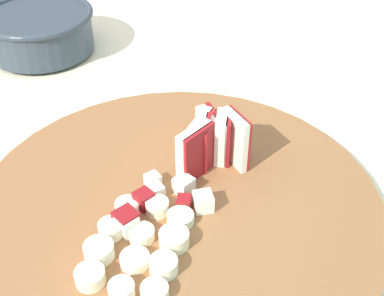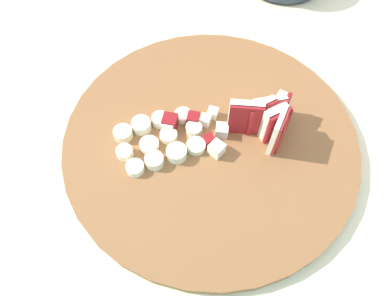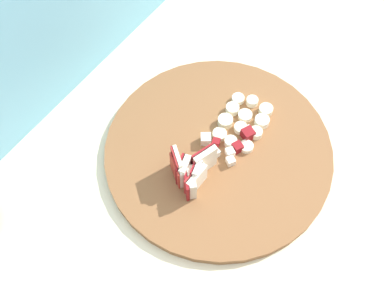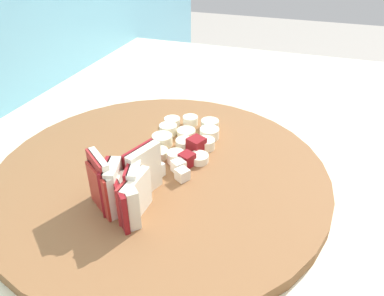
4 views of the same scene
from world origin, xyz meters
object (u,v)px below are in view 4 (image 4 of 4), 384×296
at_px(apple_wedge_fan, 123,186).
at_px(banana_slice_rows, 186,137).
at_px(cutting_board, 161,174).
at_px(apple_dice_pile, 176,157).

xyz_separation_m(apple_wedge_fan, banana_slice_rows, (0.16, -0.02, -0.02)).
bearing_deg(apple_wedge_fan, cutting_board, -6.71).
bearing_deg(cutting_board, apple_dice_pile, -34.32).
height_order(cutting_board, banana_slice_rows, banana_slice_rows).
bearing_deg(banana_slice_rows, cutting_board, 174.90).
bearing_deg(apple_wedge_fan, apple_dice_pile, -12.97).
xyz_separation_m(cutting_board, banana_slice_rows, (0.08, -0.01, 0.02)).
relative_size(apple_wedge_fan, apple_dice_pile, 0.96).
distance_m(cutting_board, apple_wedge_fan, 0.09).
relative_size(apple_wedge_fan, banana_slice_rows, 0.74).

